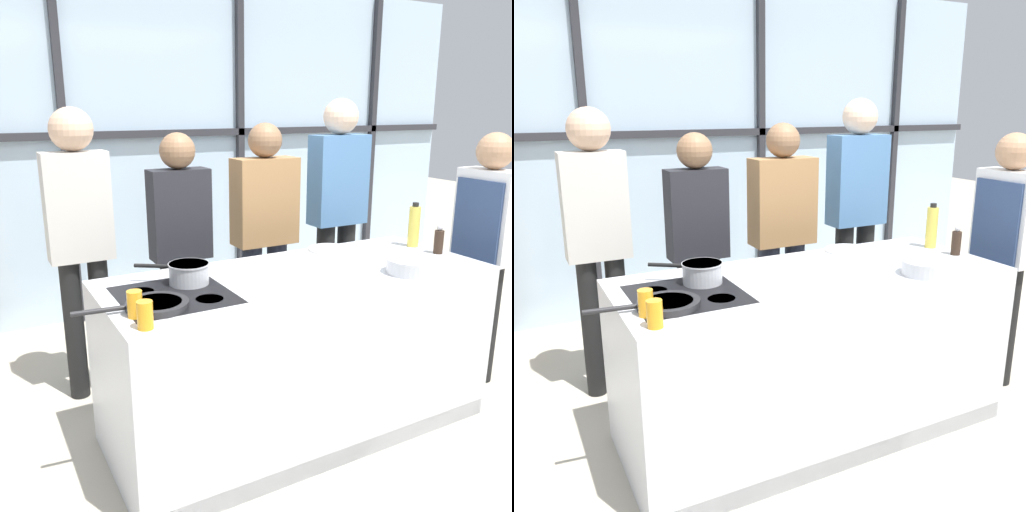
% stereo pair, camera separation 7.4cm
% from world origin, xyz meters
% --- Properties ---
extents(ground_plane, '(18.00, 18.00, 0.00)m').
position_xyz_m(ground_plane, '(0.00, 0.00, 0.00)').
color(ground_plane, '#BCB29E').
extents(back_window_wall, '(6.40, 0.10, 2.80)m').
position_xyz_m(back_window_wall, '(0.00, 2.24, 1.40)').
color(back_window_wall, silver).
rests_on(back_window_wall, ground_plane).
extents(demo_island, '(2.08, 0.85, 0.91)m').
position_xyz_m(demo_island, '(-0.00, -0.00, 0.45)').
color(demo_island, silver).
rests_on(demo_island, ground_plane).
extents(chef, '(0.23, 0.40, 1.61)m').
position_xyz_m(chef, '(1.37, -0.04, 0.92)').
color(chef, black).
rests_on(chef, ground_plane).
extents(spectator_far_left, '(0.37, 0.25, 1.76)m').
position_xyz_m(spectator_far_left, '(-0.94, 0.93, 1.05)').
color(spectator_far_left, black).
rests_on(spectator_far_left, ground_plane).
extents(spectator_center_left, '(0.38, 0.23, 1.61)m').
position_xyz_m(spectator_center_left, '(-0.31, 0.93, 0.93)').
color(spectator_center_left, black).
rests_on(spectator_center_left, ground_plane).
extents(spectator_center_right, '(0.45, 0.23, 1.66)m').
position_xyz_m(spectator_center_right, '(0.31, 0.93, 0.94)').
color(spectator_center_right, '#232838').
rests_on(spectator_center_right, ground_plane).
extents(spectator_far_right, '(0.43, 0.25, 1.82)m').
position_xyz_m(spectator_far_right, '(0.94, 0.93, 1.05)').
color(spectator_far_right, black).
rests_on(spectator_far_right, ground_plane).
extents(frying_pan, '(0.50, 0.28, 0.03)m').
position_xyz_m(frying_pan, '(-0.84, -0.12, 0.93)').
color(frying_pan, '#232326').
rests_on(frying_pan, demo_island).
extents(saucepan, '(0.34, 0.27, 0.11)m').
position_xyz_m(saucepan, '(-0.58, 0.13, 0.97)').
color(saucepan, silver).
rests_on(saucepan, demo_island).
extents(white_plate, '(0.27, 0.27, 0.01)m').
position_xyz_m(white_plate, '(0.42, 0.31, 0.92)').
color(white_plate, white).
rests_on(white_plate, demo_island).
extents(mixing_bowl, '(0.25, 0.25, 0.08)m').
position_xyz_m(mixing_bowl, '(0.51, -0.27, 0.95)').
color(mixing_bowl, silver).
rests_on(mixing_bowl, demo_island).
extents(oil_bottle, '(0.07, 0.07, 0.28)m').
position_xyz_m(oil_bottle, '(0.94, 0.15, 1.04)').
color(oil_bottle, '#E0CC4C').
rests_on(oil_bottle, demo_island).
extents(pepper_grinder, '(0.06, 0.06, 0.17)m').
position_xyz_m(pepper_grinder, '(0.95, -0.05, 0.99)').
color(pepper_grinder, '#332319').
rests_on(pepper_grinder, demo_island).
extents(juice_glass_near, '(0.06, 0.06, 0.12)m').
position_xyz_m(juice_glass_near, '(-0.94, -0.32, 0.97)').
color(juice_glass_near, orange).
rests_on(juice_glass_near, demo_island).
extents(juice_glass_far, '(0.06, 0.06, 0.12)m').
position_xyz_m(juice_glass_far, '(-0.94, -0.18, 0.97)').
color(juice_glass_far, orange).
rests_on(juice_glass_far, demo_island).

